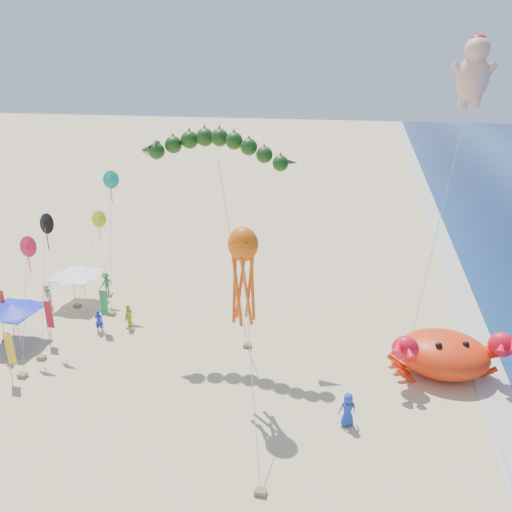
{
  "coord_description": "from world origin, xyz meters",
  "views": [
    {
      "loc": [
        4.32,
        -25.0,
        16.88
      ],
      "look_at": [
        -2.0,
        2.0,
        6.5
      ],
      "focal_mm": 35.0,
      "sensor_mm": 36.0,
      "label": 1
    }
  ],
  "objects": [
    {
      "name": "small_kites",
      "position": [
        -15.07,
        3.49,
        6.84
      ],
      "size": [
        3.11,
        11.73,
        10.14
      ],
      "color": "#BBD117",
      "rests_on": "ground"
    },
    {
      "name": "foam_strip",
      "position": [
        12.0,
        0.0,
        0.01
      ],
      "size": [
        320.0,
        320.0,
        0.0
      ],
      "primitive_type": "plane",
      "color": "silver",
      "rests_on": "ground"
    },
    {
      "name": "canopy_white",
      "position": [
        -16.88,
        5.86,
        2.44
      ],
      "size": [
        3.43,
        3.43,
        2.71
      ],
      "color": "gray",
      "rests_on": "ground"
    },
    {
      "name": "feather_flags",
      "position": [
        -15.51,
        -0.38,
        2.01
      ],
      "size": [
        7.25,
        6.67,
        3.2
      ],
      "color": "gray",
      "rests_on": "ground"
    },
    {
      "name": "dragon_kite",
      "position": [
        -4.84,
        3.61,
        12.24
      ],
      "size": [
        9.37,
        2.6,
        13.28
      ],
      "color": "#14390F",
      "rests_on": "ground"
    },
    {
      "name": "crab_inflatable",
      "position": [
        9.25,
        2.09,
        1.36
      ],
      "size": [
        7.06,
        5.67,
        3.09
      ],
      "color": "red",
      "rests_on": "ground"
    },
    {
      "name": "ground",
      "position": [
        0.0,
        0.0,
        0.0
      ],
      "size": [
        320.0,
        320.0,
        0.0
      ],
      "primitive_type": "plane",
      "color": "#D1B784",
      "rests_on": "ground"
    },
    {
      "name": "octopus_kite",
      "position": [
        -1.6,
        -2.51,
        7.47
      ],
      "size": [
        3.43,
        7.54,
        9.67
      ],
      "color": "#F25D0C",
      "rests_on": "ground"
    },
    {
      "name": "canopy_blue",
      "position": [
        -17.66,
        -0.37,
        2.44
      ],
      "size": [
        3.42,
        3.42,
        2.71
      ],
      "color": "gray",
      "rests_on": "ground"
    },
    {
      "name": "cherub_kite",
      "position": [
        9.96,
        10.13,
        16.83
      ],
      "size": [
        3.63,
        6.54,
        18.91
      ],
      "color": "#F0AF92",
      "rests_on": "ground"
    },
    {
      "name": "beachgoers",
      "position": [
        -12.62,
        1.79,
        0.89
      ],
      "size": [
        23.88,
        12.8,
        1.84
      ],
      "color": "#1D39AC",
      "rests_on": "ground"
    }
  ]
}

